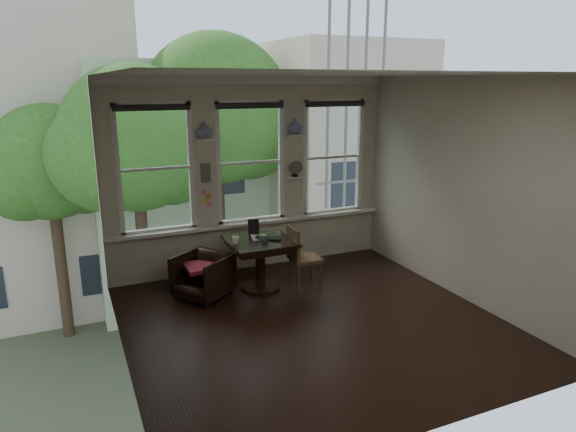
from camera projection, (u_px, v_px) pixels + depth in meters
name	position (u px, v px, depth m)	size (l,w,h in m)	color
ground	(313.00, 322.00, 6.42)	(4.50, 4.50, 0.00)	black
ceiling	(316.00, 74.00, 5.65)	(4.50, 4.50, 0.00)	silver
wall_back	(250.00, 175.00, 8.03)	(4.50, 4.50, 0.00)	beige
wall_front	(442.00, 268.00, 4.04)	(4.50, 4.50, 0.00)	beige
wall_left	(114.00, 228.00, 5.16)	(4.50, 4.50, 0.00)	beige
wall_right	(463.00, 190.00, 6.91)	(4.50, 4.50, 0.00)	beige
window_left	(155.00, 169.00, 7.41)	(1.10, 0.12, 1.90)	white
window_center	(250.00, 162.00, 7.98)	(1.10, 0.12, 1.90)	white
window_right	(332.00, 157.00, 8.54)	(1.10, 0.12, 1.90)	white
shelf_left	(205.00, 139.00, 7.50)	(0.26, 0.16, 0.03)	white
shelf_right	(295.00, 135.00, 8.07)	(0.26, 0.16, 0.03)	white
intercom	(206.00, 173.00, 7.66)	(0.14, 0.06, 0.28)	#59544F
sticky_notes	(206.00, 196.00, 7.75)	(0.16, 0.01, 0.24)	pink
desk_fan	(295.00, 171.00, 8.19)	(0.20, 0.20, 0.24)	#59544F
vase_left	(204.00, 130.00, 7.47)	(0.24, 0.24, 0.25)	silver
vase_right	(295.00, 126.00, 8.03)	(0.24, 0.24, 0.25)	silver
table	(260.00, 265.00, 7.35)	(0.90, 0.90, 0.75)	black
armchair_left	(203.00, 276.00, 7.09)	(0.67, 0.69, 0.63)	black
cushion_red	(202.00, 267.00, 7.06)	(0.45, 0.45, 0.06)	maroon
side_chair_right	(305.00, 258.00, 7.38)	(0.42, 0.42, 0.92)	#4C321B
laptop	(268.00, 239.00, 7.23)	(0.37, 0.24, 0.03)	black
mug	(235.00, 240.00, 7.07)	(0.11, 0.11, 0.10)	white
drinking_glass	(265.00, 241.00, 7.07)	(0.11, 0.11, 0.09)	white
tablet	(254.00, 227.00, 7.51)	(0.16, 0.02, 0.22)	black
papers	(259.00, 237.00, 7.36)	(0.22, 0.30, 0.00)	silver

